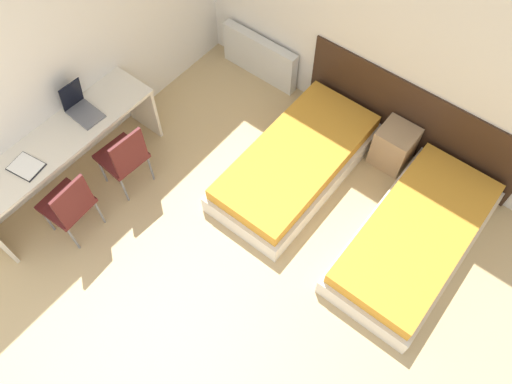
# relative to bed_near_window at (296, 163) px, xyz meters

# --- Properties ---
(wall_back) EXTENTS (5.05, 0.05, 2.70)m
(wall_back) POSITION_rel_bed_near_window_xyz_m (0.03, 1.05, 1.16)
(wall_back) COLOR white
(wall_back) RESTS_ON ground_plane
(wall_left) EXTENTS (0.05, 4.89, 2.70)m
(wall_left) POSITION_rel_bed_near_window_xyz_m (-2.02, -0.92, 1.16)
(wall_left) COLOR white
(wall_left) RESTS_ON ground_plane
(headboard_panel) EXTENTS (2.46, 0.03, 0.93)m
(headboard_panel) POSITION_rel_bed_near_window_xyz_m (0.71, 1.01, 0.28)
(headboard_panel) COLOR #382316
(headboard_panel) RESTS_ON ground_plane
(bed_near_window) EXTENTS (0.94, 1.96, 0.38)m
(bed_near_window) POSITION_rel_bed_near_window_xyz_m (0.00, 0.00, 0.00)
(bed_near_window) COLOR silver
(bed_near_window) RESTS_ON ground_plane
(bed_near_door) EXTENTS (0.94, 1.96, 0.38)m
(bed_near_door) POSITION_rel_bed_near_window_xyz_m (1.42, 0.00, 0.00)
(bed_near_door) COLOR silver
(bed_near_door) RESTS_ON ground_plane
(nightstand) EXTENTS (0.38, 0.37, 0.49)m
(nightstand) POSITION_rel_bed_near_window_xyz_m (0.71, 0.79, 0.06)
(nightstand) COLOR tan
(nightstand) RESTS_ON ground_plane
(radiator) EXTENTS (1.03, 0.12, 0.55)m
(radiator) POSITION_rel_bed_near_window_xyz_m (-1.23, 0.93, 0.09)
(radiator) COLOR silver
(radiator) RESTS_ON ground_plane
(desk) EXTENTS (0.53, 2.04, 0.76)m
(desk) POSITION_rel_bed_near_window_xyz_m (-1.73, -1.54, 0.41)
(desk) COLOR beige
(desk) RESTS_ON ground_plane
(chair_near_laptop) EXTENTS (0.44, 0.44, 0.88)m
(chair_near_laptop) POSITION_rel_bed_near_window_xyz_m (-1.27, -1.19, 0.31)
(chair_near_laptop) COLOR #511919
(chair_near_laptop) RESTS_ON ground_plane
(chair_near_notebook) EXTENTS (0.44, 0.44, 0.88)m
(chair_near_notebook) POSITION_rel_bed_near_window_xyz_m (-1.27, -1.89, 0.31)
(chair_near_notebook) COLOR #511919
(chair_near_notebook) RESTS_ON ground_plane
(laptop) EXTENTS (0.36, 0.25, 0.36)m
(laptop) POSITION_rel_bed_near_window_xyz_m (-1.79, -1.17, 0.65)
(laptop) COLOR slate
(laptop) RESTS_ON desk
(open_notebook) EXTENTS (0.33, 0.27, 0.02)m
(open_notebook) POSITION_rel_bed_near_window_xyz_m (-1.69, -1.93, 0.58)
(open_notebook) COLOR black
(open_notebook) RESTS_ON desk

